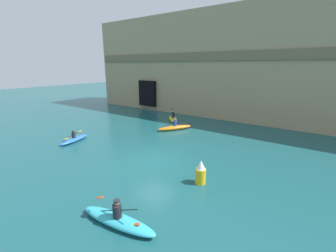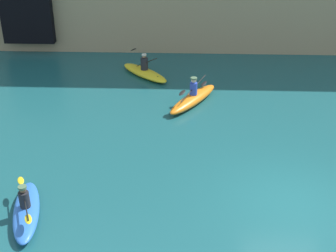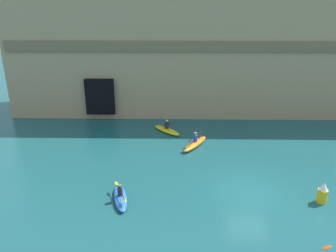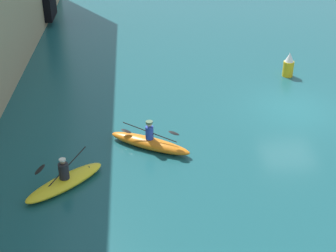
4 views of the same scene
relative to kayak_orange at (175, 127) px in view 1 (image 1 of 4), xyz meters
name	(u,v)px [view 1 (image 1 of 4)]	position (x,y,z in m)	size (l,w,h in m)	color
ground_plane	(154,160)	(2.84, -6.67, -0.25)	(120.00, 120.00, 0.00)	#195156
cliff_bluff	(255,65)	(4.08, 10.12, 5.73)	(43.25, 8.00, 11.98)	#9E8966
kayak_orange	(175,127)	(0.00, 0.00, 0.00)	(2.34, 3.27, 1.17)	orange
kayak_yellow	(173,119)	(-2.30, 2.99, -0.03)	(2.70, 2.82, 1.23)	yellow
kayak_blue	(74,139)	(-4.72, -7.61, -0.05)	(1.35, 2.89, 1.00)	blue
kayak_cyan	(118,220)	(5.62, -12.29, -0.03)	(3.50, 1.18, 1.08)	#33B2C6
marker_buoy	(201,173)	(6.70, -7.58, 0.34)	(0.55, 0.55, 1.28)	yellow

